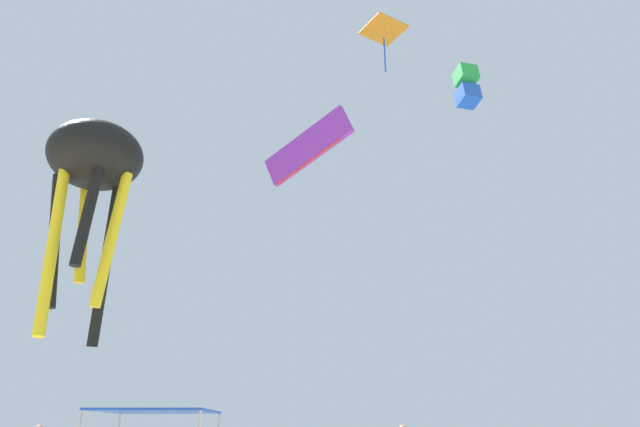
% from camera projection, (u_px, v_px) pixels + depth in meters
% --- Properties ---
extents(canopy_tent, '(3.05, 3.04, 2.16)m').
position_uv_depth(canopy_tent, '(157.00, 414.00, 15.67)').
color(canopy_tent, '#B2B2B7').
rests_on(canopy_tent, ground).
extents(kite_box_green, '(1.61, 1.74, 2.90)m').
position_uv_depth(kite_box_green, '(467.00, 86.00, 38.07)').
color(kite_box_green, green).
extents(kite_parafoil_purple, '(3.69, 2.49, 2.57)m').
position_uv_depth(kite_parafoil_purple, '(308.00, 148.00, 23.06)').
color(kite_parafoil_purple, purple).
extents(kite_diamond_orange, '(2.81, 2.81, 2.85)m').
position_uv_depth(kite_diamond_orange, '(384.00, 32.00, 31.93)').
color(kite_diamond_orange, orange).
extents(kite_octopus_black, '(4.15, 4.15, 7.37)m').
position_uv_depth(kite_octopus_black, '(94.00, 166.00, 19.20)').
color(kite_octopus_black, black).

